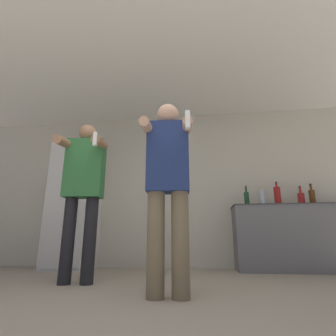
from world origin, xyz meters
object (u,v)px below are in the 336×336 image
at_px(refrigerator, 75,205).
at_px(person_woman_foreground, 168,182).
at_px(bottle_tall_gin, 312,196).
at_px(person_man_side, 83,185).
at_px(bottle_short_whiskey, 247,198).
at_px(bottle_green_wine, 278,196).
at_px(bottle_red_label, 301,198).
at_px(bottle_clear_vodka, 262,197).

bearing_deg(refrigerator, person_woman_foreground, -46.75).
relative_size(bottle_tall_gin, person_man_side, 0.18).
xyz_separation_m(person_woman_foreground, person_man_side, (-0.99, 0.53, 0.11)).
relative_size(person_woman_foreground, person_man_side, 0.94).
bearing_deg(bottle_short_whiskey, person_man_side, -145.28).
relative_size(refrigerator, bottle_short_whiskey, 6.22).
xyz_separation_m(bottle_green_wine, person_man_side, (-2.35, -1.33, -0.05)).
bearing_deg(bottle_tall_gin, bottle_red_label, -180.00).
xyz_separation_m(bottle_green_wine, bottle_tall_gin, (0.47, 0.00, -0.02)).
xyz_separation_m(bottle_red_label, bottle_short_whiskey, (-0.76, 0.00, 0.02)).
xyz_separation_m(bottle_red_label, bottle_tall_gin, (0.15, 0.00, 0.02)).
relative_size(refrigerator, bottle_green_wine, 5.53).
relative_size(bottle_red_label, person_woman_foreground, 0.17).
relative_size(refrigerator, person_man_side, 1.13).
distance_m(refrigerator, bottle_clear_vodka, 2.87).
xyz_separation_m(bottle_clear_vodka, person_man_side, (-2.13, -1.33, -0.03)).
height_order(refrigerator, person_woman_foreground, refrigerator).
bearing_deg(bottle_red_label, bottle_clear_vodka, 180.00).
xyz_separation_m(bottle_red_label, person_man_side, (-2.67, -1.33, -0.01)).
bearing_deg(person_man_side, bottle_red_label, 26.38).
bearing_deg(person_woman_foreground, bottle_tall_gin, 45.28).
bearing_deg(person_woman_foreground, bottle_short_whiskey, 63.47).
distance_m(refrigerator, bottle_tall_gin, 3.56).
height_order(bottle_tall_gin, person_man_side, person_man_side).
height_order(bottle_tall_gin, person_woman_foreground, person_woman_foreground).
distance_m(bottle_tall_gin, person_woman_foreground, 2.61).
bearing_deg(bottle_clear_vodka, bottle_tall_gin, 0.00).
height_order(bottle_green_wine, bottle_clear_vodka, bottle_green_wine).
xyz_separation_m(bottle_tall_gin, bottle_short_whiskey, (-0.91, -0.00, -0.00)).
height_order(bottle_clear_vodka, person_woman_foreground, person_woman_foreground).
bearing_deg(person_man_side, person_woman_foreground, -28.21).
height_order(refrigerator, bottle_clear_vodka, refrigerator).
bearing_deg(person_woman_foreground, bottle_red_label, 47.74).
bearing_deg(person_woman_foreground, person_man_side, 151.79).
xyz_separation_m(refrigerator, bottle_clear_vodka, (2.87, 0.02, 0.07)).
xyz_separation_m(bottle_tall_gin, person_man_side, (-2.82, -1.33, -0.03)).
height_order(bottle_red_label, bottle_clear_vodka, bottle_clear_vodka).
bearing_deg(bottle_red_label, refrigerator, -179.67).
height_order(bottle_green_wine, bottle_tall_gin, bottle_green_wine).
xyz_separation_m(bottle_green_wine, bottle_clear_vodka, (-0.22, 0.00, -0.02)).
distance_m(person_woman_foreground, person_man_side, 1.13).
height_order(refrigerator, bottle_short_whiskey, refrigerator).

